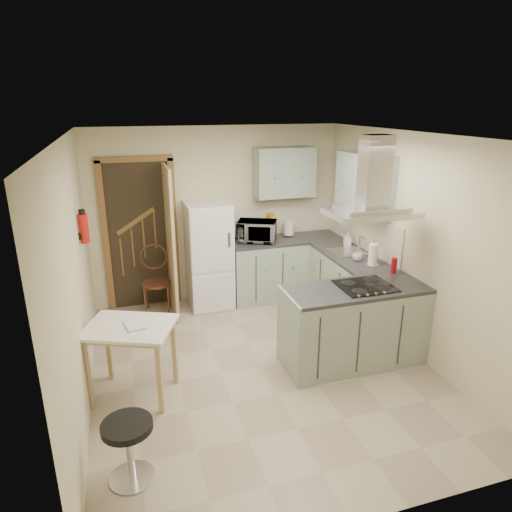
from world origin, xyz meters
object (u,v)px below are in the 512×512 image
object	(u,v)px
stool	(130,451)
bentwood_chair	(156,283)
peninsula	(354,325)
microwave	(257,231)
extractor_hood	(371,213)
fridge	(209,255)
drop_leaf_table	(132,361)

from	to	relation	value
stool	bentwood_chair	bearing A→B (deg)	80.49
peninsula	bentwood_chair	distance (m)	2.76
microwave	bentwood_chair	bearing A→B (deg)	-153.25
extractor_hood	bentwood_chair	distance (m)	3.11
fridge	peninsula	xyz separation A→B (m)	(1.22, -1.98, -0.30)
drop_leaf_table	stool	bearing A→B (deg)	-71.18
fridge	bentwood_chair	world-z (taller)	fridge
fridge	drop_leaf_table	bearing A→B (deg)	-121.47
microwave	extractor_hood	bearing A→B (deg)	-47.61
extractor_hood	drop_leaf_table	size ratio (longest dim) A/B	1.09
fridge	microwave	bearing A→B (deg)	-1.00
extractor_hood	stool	bearing A→B (deg)	-158.10
peninsula	bentwood_chair	world-z (taller)	peninsula
fridge	microwave	size ratio (longest dim) A/B	2.79
fridge	extractor_hood	bearing A→B (deg)	-56.21
fridge	drop_leaf_table	distance (m)	2.27
peninsula	extractor_hood	world-z (taller)	extractor_hood
bentwood_chair	fridge	bearing A→B (deg)	12.56
peninsula	microwave	size ratio (longest dim) A/B	2.88
drop_leaf_table	bentwood_chair	bearing A→B (deg)	100.68
drop_leaf_table	microwave	distance (m)	2.75
peninsula	bentwood_chair	size ratio (longest dim) A/B	1.77
peninsula	bentwood_chair	xyz separation A→B (m)	(-1.98, 1.92, -0.01)
peninsula	microwave	xyz separation A→B (m)	(-0.52, 1.97, 0.60)
stool	drop_leaf_table	bearing A→B (deg)	85.62
drop_leaf_table	bentwood_chair	distance (m)	1.89
peninsula	bentwood_chair	bearing A→B (deg)	135.96
stool	extractor_hood	bearing A→B (deg)	21.90
peninsula	drop_leaf_table	xyz separation A→B (m)	(-2.39, 0.07, -0.06)
fridge	bentwood_chair	size ratio (longest dim) A/B	1.71
fridge	extractor_hood	distance (m)	2.57
bentwood_chair	stool	size ratio (longest dim) A/B	1.67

